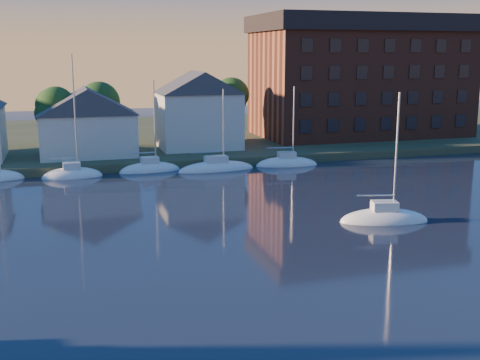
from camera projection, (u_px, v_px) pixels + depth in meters
name	position (u px, v px, depth m)	size (l,w,h in m)	color
shoreline_land	(124.00, 141.00, 91.04)	(160.00, 50.00, 2.00)	#384125
wooden_dock	(145.00, 168.00, 69.48)	(120.00, 3.00, 1.00)	brown
clubhouse_centre	(87.00, 121.00, 71.42)	(11.55, 8.40, 8.08)	silver
clubhouse_east	(198.00, 109.00, 77.04)	(10.50, 8.40, 9.80)	silver
condo_block	(360.00, 75.00, 89.12)	(31.00, 17.00, 17.40)	brown
tree_line	(147.00, 99.00, 78.87)	(93.40, 5.40, 8.90)	#3A271A
moored_fleet	(35.00, 178.00, 63.29)	(63.50, 2.40, 12.05)	white
drifting_sailboat_right	(384.00, 220.00, 47.38)	(7.39, 3.96, 11.25)	white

